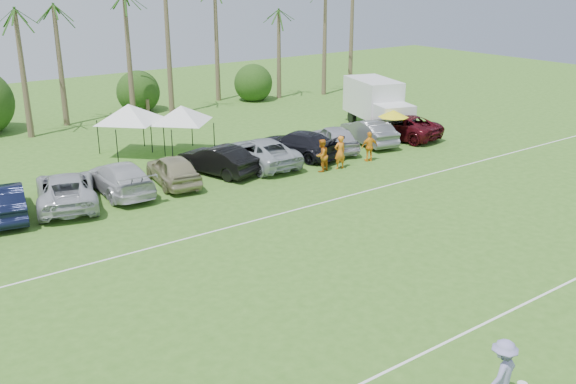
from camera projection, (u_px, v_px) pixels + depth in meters
ground at (514, 366)px, 18.65m from camera, size 120.00×120.00×0.00m
field_lines at (336, 268)px, 24.73m from camera, size 80.00×12.10×0.01m
palm_tree_4 at (2, 24)px, 42.85m from camera, size 2.40×2.40×8.90m
palm_tree_5 at (60, 8)px, 44.80m from camera, size 2.40×2.40×9.90m
palm_tree_8 at (221, 14)px, 52.37m from camera, size 2.40×2.40×8.90m
palm_tree_9 at (271, 1)px, 54.89m from camera, size 2.40×2.40×9.90m
bush_tree_2 at (141, 90)px, 51.08m from camera, size 4.00×4.00×4.00m
bush_tree_3 at (247, 78)px, 56.68m from camera, size 4.00×4.00×4.00m
sideline_player_a at (340, 152)px, 36.80m from camera, size 0.77×0.55×1.95m
sideline_player_b at (322, 155)px, 36.30m from camera, size 1.08×0.95×1.88m
sideline_player_c at (369, 147)px, 38.26m from camera, size 1.13×0.71×1.80m
box_truck at (378, 103)px, 45.96m from camera, size 4.32×7.08×3.42m
canopy_tent_left at (128, 104)px, 38.73m from camera, size 4.63×4.63×3.75m
canopy_tent_right at (181, 106)px, 39.09m from camera, size 4.40×4.40×3.57m
market_umbrella at (393, 114)px, 41.84m from camera, size 2.00×2.00×2.23m
frisbee_player at (502, 373)px, 16.74m from camera, size 1.32×0.92×1.90m
parked_car_1 at (4, 201)px, 29.52m from camera, size 2.59×5.17×1.63m
parked_car_2 at (66, 189)px, 31.08m from camera, size 4.21×6.38×1.63m
parked_car_3 at (120, 178)px, 32.80m from camera, size 2.60×5.73×1.63m
parked_car_4 at (173, 170)px, 34.16m from camera, size 2.60×5.01×1.63m
parked_car_5 at (217, 160)px, 35.91m from camera, size 3.02×5.23×1.63m
parked_car_6 at (260, 152)px, 37.45m from camera, size 2.93×5.96×1.63m
parked_car_7 at (297, 144)px, 39.12m from camera, size 3.82×6.03×1.63m
parked_car_8 at (334, 138)px, 40.60m from camera, size 3.39×5.15×1.63m
parked_car_9 at (369, 132)px, 42.10m from camera, size 2.71×5.19×1.63m
parked_car_10 at (399, 126)px, 43.68m from camera, size 3.59×6.21×1.63m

